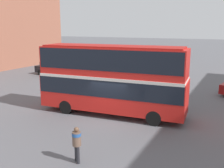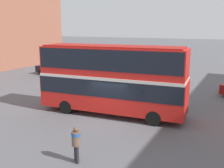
{
  "view_description": "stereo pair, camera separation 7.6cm",
  "coord_description": "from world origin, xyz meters",
  "px_view_note": "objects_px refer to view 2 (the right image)",
  "views": [
    {
      "loc": [
        7.54,
        -14.5,
        6.04
      ],
      "look_at": [
        -0.39,
        1.23,
        2.15
      ],
      "focal_mm": 42.0,
      "sensor_mm": 36.0,
      "label": 1
    },
    {
      "loc": [
        7.61,
        -14.46,
        6.04
      ],
      "look_at": [
        -0.39,
        1.23,
        2.15
      ],
      "focal_mm": 42.0,
      "sensor_mm": 36.0,
      "label": 2
    }
  ],
  "objects_px": {
    "double_decker_bus": "(112,76)",
    "parked_car_kerb_near": "(102,70)",
    "pedestrian_foreground": "(76,141)",
    "parked_car_kerb_far": "(53,68)"
  },
  "relations": [
    {
      "from": "double_decker_bus",
      "to": "parked_car_kerb_near",
      "type": "distance_m",
      "value": 14.55
    },
    {
      "from": "parked_car_kerb_near",
      "to": "parked_car_kerb_far",
      "type": "bearing_deg",
      "value": 13.91
    },
    {
      "from": "double_decker_bus",
      "to": "parked_car_kerb_near",
      "type": "bearing_deg",
      "value": 116.85
    },
    {
      "from": "double_decker_bus",
      "to": "pedestrian_foreground",
      "type": "height_order",
      "value": "double_decker_bus"
    },
    {
      "from": "parked_car_kerb_far",
      "to": "double_decker_bus",
      "type": "bearing_deg",
      "value": -27.93
    },
    {
      "from": "double_decker_bus",
      "to": "parked_car_kerb_near",
      "type": "relative_size",
      "value": 2.43
    },
    {
      "from": "pedestrian_foreground",
      "to": "parked_car_kerb_far",
      "type": "bearing_deg",
      "value": -98.53
    },
    {
      "from": "parked_car_kerb_near",
      "to": "parked_car_kerb_far",
      "type": "distance_m",
      "value": 6.29
    },
    {
      "from": "double_decker_bus",
      "to": "parked_car_kerb_far",
      "type": "xyz_separation_m",
      "value": [
        -13.52,
        10.02,
        -1.89
      ]
    },
    {
      "from": "pedestrian_foreground",
      "to": "parked_car_kerb_near",
      "type": "xyz_separation_m",
      "value": [
        -9.26,
        18.97,
        -0.28
      ]
    }
  ]
}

